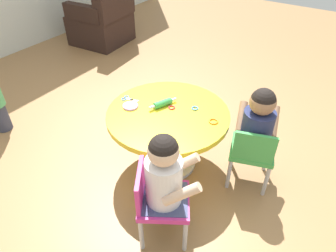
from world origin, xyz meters
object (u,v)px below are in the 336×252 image
seated_child_left (165,173)px  seated_child_right (258,122)px  craft_table (168,125)px  rolling_pin (163,103)px  child_chair_left (158,199)px  craft_scissors (128,99)px  armchair_dark (103,21)px  child_chair_right (252,151)px

seated_child_left → seated_child_right: (0.73, -0.26, 0.00)m
craft_table → rolling_pin: rolling_pin is taller
seated_child_right → child_chair_left: bearing=158.3°
seated_child_left → seated_child_right: bearing=-19.9°
craft_scissors → craft_table: bearing=-86.0°
rolling_pin → craft_scissors: (-0.07, 0.27, -0.02)m
armchair_dark → craft_scissors: 2.41m
seated_child_right → armchair_dark: (1.38, 2.74, -0.22)m
rolling_pin → craft_scissors: bearing=103.9°
child_chair_right → craft_scissors: 0.99m
child_chair_left → craft_scissors: (0.53, 0.64, 0.20)m
child_chair_left → seated_child_right: size_ratio=1.05×
seated_child_right → armchair_dark: bearing=63.3°
armchair_dark → seated_child_left: bearing=-130.4°
child_chair_right → craft_scissors: size_ratio=3.88×
seated_child_left → craft_scissors: 0.85m
seated_child_left → armchair_dark: bearing=49.6°
armchair_dark → craft_scissors: armchair_dark is taller
child_chair_right → seated_child_right: 0.23m
craft_scissors → rolling_pin: bearing=-76.1°
child_chair_left → seated_child_left: bearing=-58.6°
seated_child_right → rolling_pin: 0.68m
seated_child_right → rolling_pin: seated_child_right is taller
seated_child_right → craft_scissors: 0.97m
seated_child_right → seated_child_left: bearing=160.1°
seated_child_right → child_chair_right: bearing=-162.2°
child_chair_left → armchair_dark: 3.24m
child_chair_left → seated_child_right: 0.83m
craft_table → armchair_dark: 2.66m
child_chair_left → craft_scissors: size_ratio=3.88×
seated_child_left → armchair_dark: size_ratio=0.60×
seated_child_right → craft_scissors: (-0.22, 0.94, -0.03)m
child_chair_left → child_chair_right: bearing=-23.6°
craft_table → seated_child_right: (0.20, -0.59, 0.15)m
craft_table → child_chair_right: (0.16, -0.60, -0.08)m
seated_child_left → craft_table: bearing=31.9°
seated_child_right → rolling_pin: size_ratio=2.32×
rolling_pin → seated_child_left: bearing=-144.8°
craft_table → child_chair_right: bearing=-75.4°
seated_child_left → rolling_pin: size_ratio=2.32×
seated_child_left → craft_scissors: seated_child_left is taller
armchair_dark → child_chair_left: bearing=-131.0°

